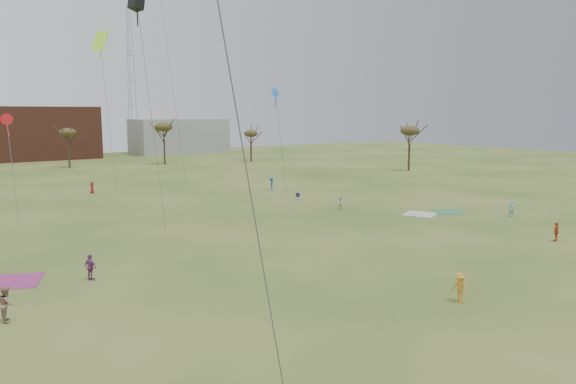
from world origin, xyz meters
TOP-DOWN VIEW (x-y plane):
  - ground at (0.00, 0.00)m, footprint 260.00×260.00m
  - spectator_fore_a at (23.60, 6.30)m, footprint 1.02×0.62m
  - spectator_fore_b at (-16.90, 13.37)m, footprint 0.83×1.00m
  - flyer_mid_b at (4.60, 1.59)m, footprint 0.64×1.11m
  - flyer_mid_c at (30.40, 14.80)m, footprint 0.73×0.61m
  - spectator_mid_d at (-11.37, 17.99)m, footprint 0.80×1.08m
  - spectator_mid_e at (18.58, 28.02)m, footprint 0.95×0.88m
  - flyer_far_b at (-0.24, 56.89)m, footprint 0.77×0.89m
  - flyer_far_c at (20.96, 45.47)m, footprint 1.12×1.33m
  - blanket_cream at (23.76, 21.16)m, footprint 4.24×4.24m
  - blanket_plum at (-15.59, 20.57)m, footprint 4.44×4.44m
  - blanket_olive at (27.24, 20.20)m, footprint 4.09×4.09m
  - camp_chair_right at (18.78, 36.30)m, footprint 0.72×0.73m
  - kites_aloft at (-0.30, 31.55)m, footprint 55.21×65.79m
  - tree_line at (-2.85, 79.12)m, footprint 117.44×49.32m
  - building_brick at (5.00, 120.00)m, footprint 26.00×16.00m
  - building_grey at (40.00, 118.00)m, footprint 24.00×12.00m
  - radio_tower at (30.00, 125.00)m, footprint 1.51×1.72m

SIDE VIEW (x-z plane):
  - ground at x=0.00m, z-range 0.00..0.00m
  - blanket_cream at x=23.76m, z-range -0.01..0.02m
  - blanket_plum at x=-15.59m, z-range -0.01..0.02m
  - blanket_olive at x=27.24m, z-range -0.01..0.02m
  - camp_chair_right at x=18.78m, z-range -0.18..0.69m
  - flyer_far_b at x=-0.24m, z-range 0.00..1.54m
  - spectator_mid_e at x=18.58m, z-range 0.00..1.56m
  - spectator_fore_a at x=23.60m, z-range 0.00..1.62m
  - flyer_mid_c at x=30.40m, z-range 0.00..1.70m
  - flyer_mid_b at x=4.60m, z-range 0.00..1.71m
  - spectator_mid_d at x=-11.37m, z-range 0.00..1.71m
  - flyer_far_c at x=20.96m, z-range 0.00..1.78m
  - spectator_fore_b at x=-16.90m, z-range 0.00..1.84m
  - building_grey at x=40.00m, z-range 0.00..9.00m
  - building_brick at x=5.00m, z-range 0.00..12.00m
  - tree_line at x=-2.85m, z-range 2.63..11.54m
  - radio_tower at x=30.00m, z-range -1.29..39.71m
  - kites_aloft at x=-0.30m, z-range 6.72..34.62m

